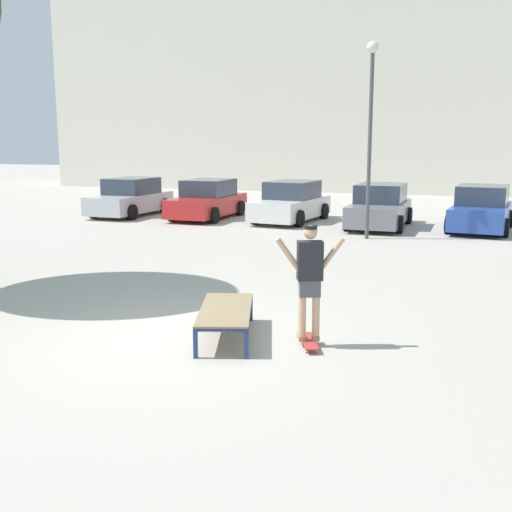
{
  "coord_description": "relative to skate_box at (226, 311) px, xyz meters",
  "views": [
    {
      "loc": [
        3.81,
        -8.21,
        2.94
      ],
      "look_at": [
        0.62,
        1.72,
        1.0
      ],
      "focal_mm": 43.15,
      "sensor_mm": 36.0,
      "label": 1
    }
  ],
  "objects": [
    {
      "name": "light_post",
      "position": [
        0.7,
        10.45,
        3.41
      ],
      "size": [
        0.36,
        0.36,
        5.83
      ],
      "color": "#4C4C51",
      "rests_on": "ground"
    },
    {
      "name": "car_white",
      "position": [
        -2.57,
        13.78,
        0.28
      ],
      "size": [
        2.33,
        4.39,
        1.5
      ],
      "color": "silver",
      "rests_on": "ground"
    },
    {
      "name": "skater",
      "position": [
        1.29,
        -0.01,
        0.66
      ],
      "size": [
        0.96,
        0.43,
        1.69
      ],
      "color": "tan",
      "rests_on": "skateboard"
    },
    {
      "name": "skate_box",
      "position": [
        0.0,
        0.0,
        0.0
      ],
      "size": [
        1.27,
        2.04,
        0.46
      ],
      "color": "navy",
      "rests_on": "ground"
    },
    {
      "name": "ground_plane",
      "position": [
        -0.62,
        -0.22,
        -0.41
      ],
      "size": [
        120.0,
        120.0,
        0.0
      ],
      "primitive_type": "plane",
      "color": "#B2AA9E"
    },
    {
      "name": "skateboard",
      "position": [
        1.29,
        -0.01,
        -0.34
      ],
      "size": [
        0.47,
        0.82,
        0.09
      ],
      "color": "#B23333",
      "rests_on": "ground"
    },
    {
      "name": "building_facade",
      "position": [
        -0.32,
        29.06,
        6.8
      ],
      "size": [
        43.42,
        4.0,
        14.44
      ],
      "primitive_type": "cube",
      "color": "silver",
      "rests_on": "ground"
    },
    {
      "name": "car_red",
      "position": [
        -5.91,
        13.74,
        0.28
      ],
      "size": [
        2.04,
        4.26,
        1.5
      ],
      "color": "red",
      "rests_on": "ground"
    },
    {
      "name": "car_grey",
      "position": [
        0.76,
        13.22,
        0.28
      ],
      "size": [
        2.05,
        4.27,
        1.5
      ],
      "color": "slate",
      "rests_on": "ground"
    },
    {
      "name": "car_blue",
      "position": [
        4.11,
        13.47,
        0.28
      ],
      "size": [
        2.31,
        4.38,
        1.5
      ],
      "color": "#28479E",
      "rests_on": "ground"
    },
    {
      "name": "car_silver",
      "position": [
        -9.25,
        13.68,
        0.28
      ],
      "size": [
        2.06,
        4.27,
        1.5
      ],
      "color": "#B7BABF",
      "rests_on": "ground"
    }
  ]
}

